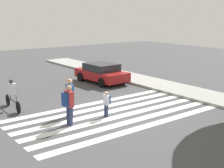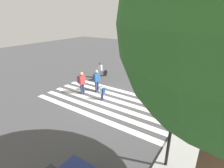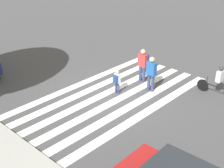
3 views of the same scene
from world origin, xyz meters
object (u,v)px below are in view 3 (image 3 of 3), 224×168
at_px(pedestrian_adult_blue_shirt, 117,80).
at_px(cyclist_mid_street, 219,80).
at_px(pedestrian_child_with_backpack, 151,72).
at_px(pedestrian_adult_tall_backpack, 143,62).

height_order(pedestrian_adult_blue_shirt, cyclist_mid_street, cyclist_mid_street).
bearing_deg(pedestrian_adult_blue_shirt, pedestrian_child_with_backpack, 57.81).
relative_size(pedestrian_adult_tall_backpack, pedestrian_adult_blue_shirt, 1.48).
height_order(pedestrian_adult_tall_backpack, cyclist_mid_street, pedestrian_adult_tall_backpack).
bearing_deg(pedestrian_adult_blue_shirt, pedestrian_adult_tall_backpack, 95.25).
bearing_deg(cyclist_mid_street, pedestrian_adult_blue_shirt, 41.43).
height_order(pedestrian_child_with_backpack, cyclist_mid_street, pedestrian_child_with_backpack).
distance_m(pedestrian_adult_blue_shirt, cyclist_mid_street, 4.94).
bearing_deg(pedestrian_adult_tall_backpack, cyclist_mid_street, -161.12).
relative_size(pedestrian_child_with_backpack, cyclist_mid_street, 0.81).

